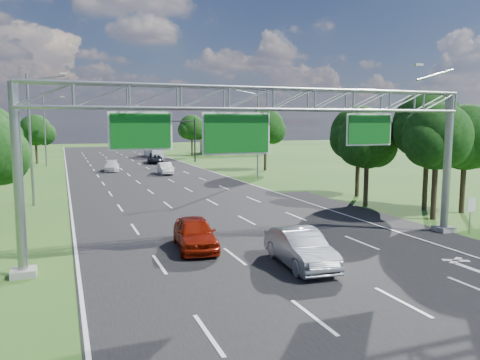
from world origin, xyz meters
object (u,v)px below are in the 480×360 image
box_truck (154,149)px  silver_sedan (300,248)px  sign_gantry (272,112)px  red_coupe (195,233)px  regulatory_sign (471,208)px  traffic_signal (173,130)px

box_truck → silver_sedan: bearing=-98.7°
sign_gantry → silver_sedan: bearing=-87.3°
sign_gantry → red_coupe: size_ratio=4.94×
regulatory_sign → red_coupe: bearing=170.6°
traffic_signal → sign_gantry: bearing=-97.7°
sign_gantry → regulatory_sign: (12.07, -1.02, -5.38)m
regulatory_sign → red_coupe: size_ratio=0.44×
sign_gantry → silver_sedan: (0.14, -2.86, -6.07)m
traffic_signal → box_truck: size_ratio=1.58×
traffic_signal → red_coupe: 52.72m
red_coupe → box_truck: 65.85m
red_coupe → regulatory_sign: bearing=-2.5°
regulatory_sign → box_truck: box_truck is taller
red_coupe → traffic_signal: bearing=85.2°
regulatory_sign → red_coupe: (-15.57, 2.57, -0.70)m
regulatory_sign → box_truck: size_ratio=0.27×
sign_gantry → traffic_signal: 53.51m
sign_gantry → box_truck: bearing=84.5°
sign_gantry → regulatory_sign: size_ratio=11.19×
sign_gantry → box_truck: (6.43, 66.65, -5.51)m
sign_gantry → regulatory_sign: sign_gantry is taller
sign_gantry → red_coupe: sign_gantry is taller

